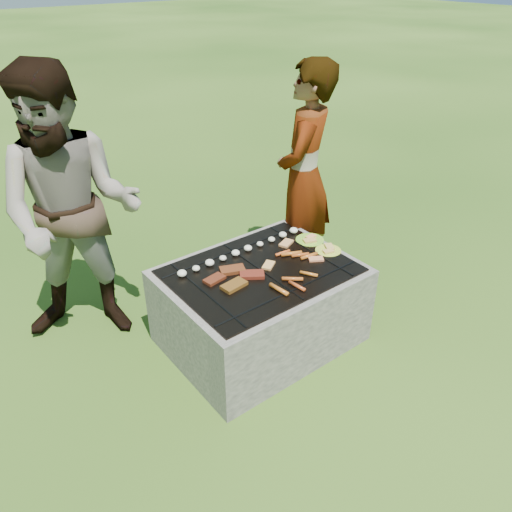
{
  "coord_description": "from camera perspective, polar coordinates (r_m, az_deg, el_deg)",
  "views": [
    {
      "loc": [
        -1.79,
        -2.26,
        2.46
      ],
      "look_at": [
        0.0,
        0.05,
        0.7
      ],
      "focal_mm": 35.0,
      "sensor_mm": 36.0,
      "label": 1
    }
  ],
  "objects": [
    {
      "name": "bystander",
      "position": [
        3.57,
        -20.23,
        4.59
      ],
      "size": [
        1.21,
        1.15,
        1.97
      ],
      "primitive_type": "imported",
      "rotation": [
        0.0,
        0.0,
        -0.6
      ],
      "color": "#A39688",
      "rests_on": "ground"
    },
    {
      "name": "sausages",
      "position": [
        3.43,
        4.38,
        -1.42
      ],
      "size": [
        0.53,
        0.46,
        0.03
      ],
      "color": "#F54628",
      "rests_on": "fire_pit"
    },
    {
      "name": "fire_pit",
      "position": [
        3.62,
        0.49,
        -6.01
      ],
      "size": [
        1.3,
        1.0,
        0.62
      ],
      "color": "#A49D92",
      "rests_on": "ground"
    },
    {
      "name": "cook",
      "position": [
        4.11,
        5.51,
        8.95
      ],
      "size": [
        0.81,
        0.75,
        1.85
      ],
      "primitive_type": "imported",
      "rotation": [
        0.0,
        0.0,
        3.75
      ],
      "color": "gray",
      "rests_on": "ground"
    },
    {
      "name": "pork_slabs",
      "position": [
        3.34,
        -2.41,
        -2.39
      ],
      "size": [
        0.4,
        0.29,
        0.02
      ],
      "color": "maroon",
      "rests_on": "fire_pit"
    },
    {
      "name": "plate_near",
      "position": [
        3.7,
        8.27,
        0.65
      ],
      "size": [
        0.22,
        0.22,
        0.03
      ],
      "color": "yellow",
      "rests_on": "fire_pit"
    },
    {
      "name": "lawn",
      "position": [
        3.79,
        0.47,
        -9.41
      ],
      "size": [
        60.0,
        60.0,
        0.0
      ],
      "primitive_type": "plane",
      "color": "#204210",
      "rests_on": "ground"
    },
    {
      "name": "bread_on_grate",
      "position": [
        3.6,
        3.74,
        0.19
      ],
      "size": [
        0.44,
        0.41,
        0.02
      ],
      "color": "tan",
      "rests_on": "fire_pit"
    },
    {
      "name": "mushrooms",
      "position": [
        3.61,
        -1.65,
        0.63
      ],
      "size": [
        1.06,
        0.06,
        0.04
      ],
      "color": "white",
      "rests_on": "fire_pit"
    },
    {
      "name": "plate_far",
      "position": [
        3.81,
        6.17,
        1.82
      ],
      "size": [
        0.23,
        0.23,
        0.03
      ],
      "color": "#C5D934",
      "rests_on": "fire_pit"
    }
  ]
}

